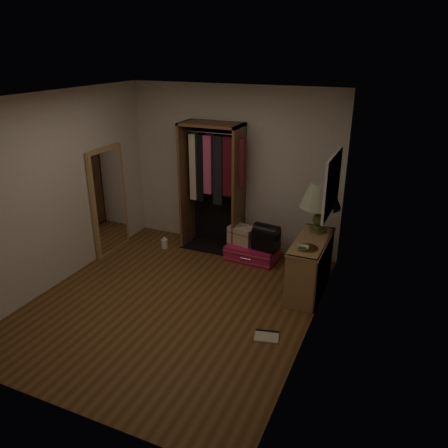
{
  "coord_description": "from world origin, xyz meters",
  "views": [
    {
      "loc": [
        2.56,
        -4.24,
        3.12
      ],
      "look_at": [
        0.3,
        0.95,
        0.8
      ],
      "focal_mm": 35.0,
      "sensor_mm": 36.0,
      "label": 1
    }
  ],
  "objects": [
    {
      "name": "pink_suitcase",
      "position": [
        0.51,
        1.6,
        0.12
      ],
      "size": [
        0.8,
        0.59,
        0.24
      ],
      "rotation": [
        0.0,
        0.0,
        -0.04
      ],
      "color": "#C71851",
      "rests_on": "ground"
    },
    {
      "name": "console_bookshelf",
      "position": [
        1.53,
        1.04,
        0.39
      ],
      "size": [
        0.42,
        1.12,
        0.75
      ],
      "color": "#9A734A",
      "rests_on": "ground"
    },
    {
      "name": "brass_tray",
      "position": [
        1.54,
        0.74,
        0.76
      ],
      "size": [
        0.32,
        0.32,
        0.02
      ],
      "rotation": [
        0.0,
        0.0,
        0.22
      ],
      "color": "olive",
      "rests_on": "console_bookshelf"
    },
    {
      "name": "table_lamp",
      "position": [
        1.54,
        1.34,
        1.26
      ],
      "size": [
        0.73,
        0.73,
        0.69
      ],
      "rotation": [
        0.0,
        0.0,
        0.4
      ],
      "color": "#4D5428",
      "rests_on": "console_bookshelf"
    },
    {
      "name": "open_wardrobe",
      "position": [
        -0.22,
        1.77,
        1.21
      ],
      "size": [
        1.03,
        0.5,
        2.05
      ],
      "color": "brown",
      "rests_on": "ground"
    },
    {
      "name": "ceramic_bowl",
      "position": [
        1.49,
        0.68,
        0.77
      ],
      "size": [
        0.18,
        0.18,
        0.04
      ],
      "primitive_type": "imported",
      "rotation": [
        0.0,
        0.0,
        0.11
      ],
      "color": "#A3C4A6",
      "rests_on": "console_bookshelf"
    },
    {
      "name": "floor_mirror",
      "position": [
        -1.7,
        1.0,
        0.85
      ],
      "size": [
        0.06,
        0.8,
        1.7
      ],
      "color": "tan",
      "rests_on": "ground"
    },
    {
      "name": "floor_book",
      "position": [
        1.35,
        -0.22,
        0.01
      ],
      "size": [
        0.32,
        0.28,
        0.03
      ],
      "rotation": [
        0.0,
        0.0,
        0.23
      ],
      "color": "beige",
      "rests_on": "ground"
    },
    {
      "name": "black_bag",
      "position": [
        0.74,
        1.53,
        0.45
      ],
      "size": [
        0.41,
        0.29,
        0.41
      ],
      "rotation": [
        0.0,
        0.0,
        -0.13
      ],
      "color": "black",
      "rests_on": "pink_suitcase"
    },
    {
      "name": "white_jug",
      "position": [
        -0.96,
        1.38,
        0.08
      ],
      "size": [
        0.11,
        0.11,
        0.19
      ],
      "rotation": [
        0.0,
        0.0,
        0.04
      ],
      "color": "white",
      "rests_on": "ground"
    },
    {
      "name": "room_walls",
      "position": [
        0.08,
        0.04,
        1.5
      ],
      "size": [
        3.52,
        4.02,
        2.6
      ],
      "color": "beige",
      "rests_on": "ground"
    },
    {
      "name": "train_case",
      "position": [
        0.32,
        1.6,
        0.38
      ],
      "size": [
        0.45,
        0.36,
        0.29
      ],
      "rotation": [
        0.0,
        0.0,
        -0.21
      ],
      "color": "#BAA88E",
      "rests_on": "pink_suitcase"
    },
    {
      "name": "ground",
      "position": [
        0.0,
        0.0,
        0.0
      ],
      "size": [
        4.0,
        4.0,
        0.0
      ],
      "primitive_type": "plane",
      "color": "brown",
      "rests_on": "ground"
    }
  ]
}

